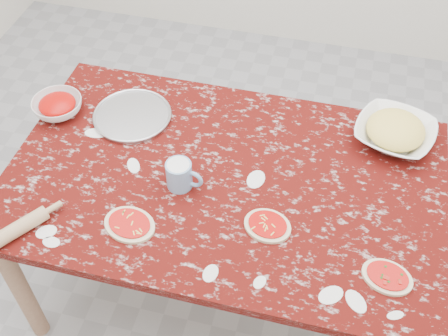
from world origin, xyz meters
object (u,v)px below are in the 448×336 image
worktable (224,192)px  sauce_bowl (58,107)px  rolling_pin (12,232)px  cheese_bowl (394,134)px  flour_mug (180,175)px  pizza_tray (132,116)px

worktable → sauce_bowl: 0.77m
rolling_pin → cheese_bowl: bearing=32.8°
cheese_bowl → flour_mug: (-0.73, -0.42, 0.02)m
pizza_tray → sauce_bowl: sauce_bowl is taller
worktable → cheese_bowl: cheese_bowl is taller
worktable → pizza_tray: 0.50m
cheese_bowl → worktable: bearing=-149.5°
pizza_tray → rolling_pin: size_ratio=1.21×
rolling_pin → pizza_tray: bearing=74.7°
worktable → sauce_bowl: size_ratio=7.99×
worktable → rolling_pin: 0.76m
flour_mug → rolling_pin: (-0.48, -0.36, -0.03)m
worktable → sauce_bowl: sauce_bowl is taller
pizza_tray → sauce_bowl: (-0.30, -0.05, 0.03)m
pizza_tray → sauce_bowl: size_ratio=1.55×
worktable → rolling_pin: size_ratio=6.27×
pizza_tray → cheese_bowl: (1.03, 0.12, 0.03)m
flour_mug → sauce_bowl: bearing=157.3°
worktable → rolling_pin: bearing=-145.1°
sauce_bowl → flour_mug: size_ratio=1.44×
worktable → rolling_pin: (-0.62, -0.43, 0.11)m
sauce_bowl → worktable: bearing=-13.3°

